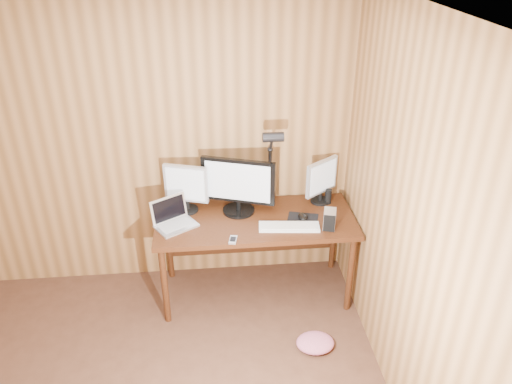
{
  "coord_description": "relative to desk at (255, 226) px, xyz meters",
  "views": [
    {
      "loc": [
        0.6,
        -1.78,
        2.86
      ],
      "look_at": [
        0.93,
        1.58,
        1.02
      ],
      "focal_mm": 35.0,
      "sensor_mm": 36.0,
      "label": 1
    }
  ],
  "objects": [
    {
      "name": "room_shell",
      "position": [
        -0.93,
        -1.7,
        0.62
      ],
      "size": [
        4.0,
        4.0,
        4.0
      ],
      "color": "#4B2C1D",
      "rests_on": "ground"
    },
    {
      "name": "desk",
      "position": [
        0.0,
        0.0,
        0.0
      ],
      "size": [
        1.6,
        0.7,
        0.75
      ],
      "color": "#3E1D0C",
      "rests_on": "floor"
    },
    {
      "name": "monitor_center",
      "position": [
        -0.13,
        0.05,
        0.37
      ],
      "size": [
        0.58,
        0.26,
        0.47
      ],
      "rotation": [
        0.0,
        0.0,
        -0.32
      ],
      "color": "black",
      "rests_on": "desk"
    },
    {
      "name": "monitor_left",
      "position": [
        -0.54,
        0.1,
        0.34
      ],
      "size": [
        0.35,
        0.17,
        0.41
      ],
      "rotation": [
        0.0,
        0.0,
        -0.31
      ],
      "color": "black",
      "rests_on": "desk"
    },
    {
      "name": "monitor_right",
      "position": [
        0.58,
        0.14,
        0.33
      ],
      "size": [
        0.29,
        0.22,
        0.39
      ],
      "rotation": [
        0.0,
        0.0,
        0.63
      ],
      "color": "black",
      "rests_on": "desk"
    },
    {
      "name": "laptop",
      "position": [
        -0.65,
        -0.1,
        0.18
      ],
      "size": [
        0.38,
        0.36,
        0.22
      ],
      "rotation": [
        0.0,
        0.0,
        0.56
      ],
      "color": "silver",
      "rests_on": "desk"
    },
    {
      "name": "keyboard",
      "position": [
        0.25,
        -0.24,
        0.13
      ],
      "size": [
        0.48,
        0.19,
        0.02
      ],
      "rotation": [
        0.0,
        0.0,
        -0.1
      ],
      "color": "white",
      "rests_on": "desk"
    },
    {
      "name": "mousepad",
      "position": [
        0.38,
        -0.12,
        0.12
      ],
      "size": [
        0.28,
        0.25,
        0.0
      ],
      "primitive_type": "cube",
      "rotation": [
        0.0,
        0.0,
        -0.27
      ],
      "color": "black",
      "rests_on": "desk"
    },
    {
      "name": "mouse",
      "position": [
        0.38,
        -0.12,
        0.15
      ],
      "size": [
        0.08,
        0.12,
        0.04
      ],
      "primitive_type": "ellipsoid",
      "rotation": [
        0.0,
        0.0,
        -0.03
      ],
      "color": "black",
      "rests_on": "mousepad"
    },
    {
      "name": "hard_drive",
      "position": [
        0.56,
        -0.26,
        0.2
      ],
      "size": [
        0.12,
        0.15,
        0.15
      ],
      "rotation": [
        0.0,
        0.0,
        -0.27
      ],
      "color": "silver",
      "rests_on": "desk"
    },
    {
      "name": "phone",
      "position": [
        -0.2,
        -0.37,
        0.13
      ],
      "size": [
        0.07,
        0.11,
        0.01
      ],
      "rotation": [
        0.0,
        0.0,
        -0.18
      ],
      "color": "silver",
      "rests_on": "desk"
    },
    {
      "name": "speaker",
      "position": [
        0.64,
        0.12,
        0.19
      ],
      "size": [
        0.05,
        0.05,
        0.13
      ],
      "primitive_type": "cylinder",
      "color": "black",
      "rests_on": "desk"
    },
    {
      "name": "desk_lamp",
      "position": [
        0.15,
        0.15,
        0.57
      ],
      "size": [
        0.17,
        0.24,
        0.72
      ],
      "rotation": [
        0.0,
        0.0,
        0.17
      ],
      "color": "black",
      "rests_on": "desk"
    },
    {
      "name": "fabric_pile",
      "position": [
        0.39,
        -0.77,
        -0.58
      ],
      "size": [
        0.33,
        0.29,
        0.09
      ],
      "primitive_type": null,
      "rotation": [
        0.0,
        0.0,
        0.18
      ],
      "color": "#C15D79",
      "rests_on": "floor"
    }
  ]
}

